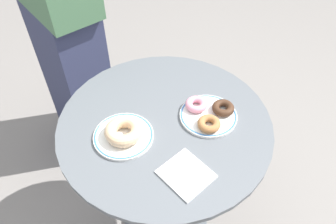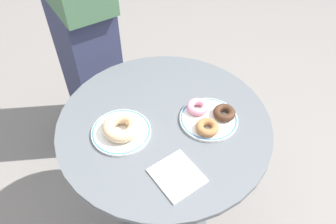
{
  "view_description": "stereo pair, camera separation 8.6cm",
  "coord_description": "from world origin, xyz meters",
  "px_view_note": "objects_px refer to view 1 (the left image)",
  "views": [
    {
      "loc": [
        -0.24,
        -0.68,
        1.55
      ],
      "look_at": [
        0.02,
        0.01,
        0.77
      ],
      "focal_mm": 34.91,
      "sensor_mm": 36.0,
      "label": 1
    },
    {
      "loc": [
        -0.16,
        -0.7,
        1.55
      ],
      "look_at": [
        0.02,
        0.01,
        0.77
      ],
      "focal_mm": 34.91,
      "sensor_mm": 36.0,
      "label": 2
    }
  ],
  "objects_px": {
    "person_figure": "(61,19)",
    "donut_chocolate": "(223,108)",
    "cafe_table": "(165,164)",
    "plate_right": "(208,115)",
    "plate_left": "(123,136)",
    "donut_cinnamon": "(209,124)",
    "paper_napkin": "(186,174)",
    "donut_pink_frosted": "(196,104)",
    "donut_glazed": "(124,131)"
  },
  "relations": [
    {
      "from": "person_figure",
      "to": "donut_chocolate",
      "type": "bearing_deg",
      "value": -59.2
    },
    {
      "from": "cafe_table",
      "to": "plate_right",
      "type": "xyz_separation_m",
      "value": [
        0.14,
        -0.03,
        0.25
      ]
    },
    {
      "from": "plate_left",
      "to": "donut_cinnamon",
      "type": "bearing_deg",
      "value": -13.21
    },
    {
      "from": "person_figure",
      "to": "paper_napkin",
      "type": "bearing_deg",
      "value": -76.24
    },
    {
      "from": "paper_napkin",
      "to": "person_figure",
      "type": "height_order",
      "value": "person_figure"
    },
    {
      "from": "plate_left",
      "to": "donut_chocolate",
      "type": "xyz_separation_m",
      "value": [
        0.34,
        -0.02,
        0.02
      ]
    },
    {
      "from": "donut_pink_frosted",
      "to": "donut_cinnamon",
      "type": "height_order",
      "value": "same"
    },
    {
      "from": "plate_right",
      "to": "cafe_table",
      "type": "bearing_deg",
      "value": 168.23
    },
    {
      "from": "cafe_table",
      "to": "donut_glazed",
      "type": "bearing_deg",
      "value": -172.71
    },
    {
      "from": "donut_glazed",
      "to": "person_figure",
      "type": "xyz_separation_m",
      "value": [
        -0.09,
        0.71,
        0.01
      ]
    },
    {
      "from": "plate_left",
      "to": "donut_chocolate",
      "type": "height_order",
      "value": "donut_chocolate"
    },
    {
      "from": "cafe_table",
      "to": "plate_left",
      "type": "height_order",
      "value": "plate_left"
    },
    {
      "from": "donut_pink_frosted",
      "to": "person_figure",
      "type": "bearing_deg",
      "value": 117.61
    },
    {
      "from": "donut_pink_frosted",
      "to": "person_figure",
      "type": "relative_size",
      "value": 0.05
    },
    {
      "from": "cafe_table",
      "to": "plate_left",
      "type": "relative_size",
      "value": 3.87
    },
    {
      "from": "plate_right",
      "to": "donut_glazed",
      "type": "distance_m",
      "value": 0.29
    },
    {
      "from": "paper_napkin",
      "to": "donut_pink_frosted",
      "type": "bearing_deg",
      "value": 60.07
    },
    {
      "from": "plate_left",
      "to": "cafe_table",
      "type": "bearing_deg",
      "value": 5.96
    },
    {
      "from": "donut_pink_frosted",
      "to": "plate_right",
      "type": "bearing_deg",
      "value": -61.62
    },
    {
      "from": "donut_glazed",
      "to": "person_figure",
      "type": "height_order",
      "value": "person_figure"
    },
    {
      "from": "cafe_table",
      "to": "donut_pink_frosted",
      "type": "height_order",
      "value": "donut_pink_frosted"
    },
    {
      "from": "donut_chocolate",
      "to": "paper_napkin",
      "type": "height_order",
      "value": "donut_chocolate"
    },
    {
      "from": "donut_cinnamon",
      "to": "person_figure",
      "type": "distance_m",
      "value": 0.85
    },
    {
      "from": "donut_glazed",
      "to": "donut_chocolate",
      "type": "height_order",
      "value": "donut_glazed"
    },
    {
      "from": "cafe_table",
      "to": "donut_glazed",
      "type": "height_order",
      "value": "donut_glazed"
    },
    {
      "from": "plate_right",
      "to": "plate_left",
      "type": "bearing_deg",
      "value": 177.02
    },
    {
      "from": "donut_glazed",
      "to": "cafe_table",
      "type": "bearing_deg",
      "value": 7.29
    },
    {
      "from": "cafe_table",
      "to": "donut_cinnamon",
      "type": "xyz_separation_m",
      "value": [
        0.12,
        -0.08,
        0.27
      ]
    },
    {
      "from": "donut_chocolate",
      "to": "person_figure",
      "type": "bearing_deg",
      "value": 120.8
    },
    {
      "from": "plate_right",
      "to": "donut_chocolate",
      "type": "bearing_deg",
      "value": -0.76
    },
    {
      "from": "plate_left",
      "to": "person_figure",
      "type": "distance_m",
      "value": 0.72
    },
    {
      "from": "plate_left",
      "to": "donut_pink_frosted",
      "type": "relative_size",
      "value": 2.56
    },
    {
      "from": "plate_right",
      "to": "donut_glazed",
      "type": "bearing_deg",
      "value": 177.62
    },
    {
      "from": "plate_right",
      "to": "donut_glazed",
      "type": "height_order",
      "value": "donut_glazed"
    },
    {
      "from": "donut_glazed",
      "to": "plate_right",
      "type": "bearing_deg",
      "value": -2.38
    },
    {
      "from": "donut_glazed",
      "to": "person_figure",
      "type": "bearing_deg",
      "value": 97.41
    },
    {
      "from": "donut_pink_frosted",
      "to": "cafe_table",
      "type": "bearing_deg",
      "value": -172.34
    },
    {
      "from": "person_figure",
      "to": "plate_right",
      "type": "bearing_deg",
      "value": -62.34
    },
    {
      "from": "plate_right",
      "to": "donut_pink_frosted",
      "type": "relative_size",
      "value": 2.58
    },
    {
      "from": "donut_glazed",
      "to": "donut_pink_frosted",
      "type": "bearing_deg",
      "value": 7.46
    },
    {
      "from": "plate_right",
      "to": "donut_chocolate",
      "type": "distance_m",
      "value": 0.06
    },
    {
      "from": "cafe_table",
      "to": "donut_chocolate",
      "type": "xyz_separation_m",
      "value": [
        0.2,
        -0.03,
        0.27
      ]
    },
    {
      "from": "paper_napkin",
      "to": "donut_chocolate",
      "type": "bearing_deg",
      "value": 41.06
    },
    {
      "from": "donut_chocolate",
      "to": "paper_napkin",
      "type": "xyz_separation_m",
      "value": [
        -0.21,
        -0.18,
        -0.02
      ]
    },
    {
      "from": "cafe_table",
      "to": "donut_cinnamon",
      "type": "bearing_deg",
      "value": -32.41
    },
    {
      "from": "donut_chocolate",
      "to": "person_figure",
      "type": "distance_m",
      "value": 0.84
    },
    {
      "from": "plate_right",
      "to": "donut_pink_frosted",
      "type": "height_order",
      "value": "donut_pink_frosted"
    },
    {
      "from": "cafe_table",
      "to": "plate_left",
      "type": "xyz_separation_m",
      "value": [
        -0.14,
        -0.02,
        0.25
      ]
    },
    {
      "from": "donut_pink_frosted",
      "to": "person_figure",
      "type": "xyz_separation_m",
      "value": [
        -0.35,
        0.68,
        0.02
      ]
    },
    {
      "from": "plate_right",
      "to": "donut_chocolate",
      "type": "relative_size",
      "value": 2.58
    }
  ]
}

